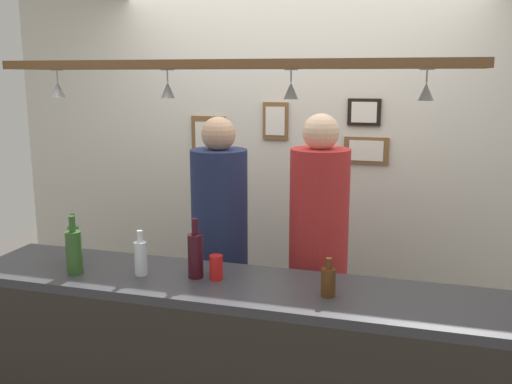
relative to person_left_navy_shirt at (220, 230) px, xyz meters
name	(u,v)px	position (x,y,z in m)	size (l,w,h in m)	color
back_wall	(296,170)	(0.29, 0.79, 0.25)	(4.40, 0.06, 2.60)	silver
bar_counter	(220,357)	(0.29, -0.81, -0.38)	(2.70, 0.55, 0.98)	#38383D
overhead_glass_rack	(231,65)	(0.29, -0.61, 0.97)	(2.20, 0.36, 0.04)	brown
hanging_wineglass_far_left	(58,88)	(-0.59, -0.68, 0.86)	(0.07, 0.07, 0.13)	silver
hanging_wineglass_left	(168,89)	(-0.01, -0.65, 0.86)	(0.07, 0.07, 0.13)	silver
hanging_wineglass_center_left	(291,90)	(0.57, -0.59, 0.86)	(0.07, 0.07, 0.13)	silver
hanging_wineglass_center	(426,91)	(1.15, -0.56, 0.86)	(0.07, 0.07, 0.13)	silver
person_left_navy_shirt	(220,230)	(0.00, 0.00, 0.00)	(0.34, 0.34, 1.73)	#2D334C
person_middle_red_shirt	(319,235)	(0.61, 0.00, 0.02)	(0.34, 0.34, 1.76)	#2D334C
bottle_beer_brown_stubby	(328,281)	(0.78, -0.70, 0.01)	(0.07, 0.07, 0.18)	#512D14
bottle_wine_dark_red	(195,254)	(0.11, -0.64, 0.06)	(0.08, 0.08, 0.30)	#380F19
bottle_champagne_green	(74,251)	(-0.50, -0.77, 0.06)	(0.08, 0.08, 0.30)	#2D5623
bottle_soda_clear	(141,257)	(-0.17, -0.69, 0.03)	(0.06, 0.06, 0.23)	silver
bottle_beer_green_import	(74,242)	(-0.62, -0.59, 0.04)	(0.06, 0.06, 0.26)	#336B2D
drink_can	(216,267)	(0.22, -0.64, 0.00)	(0.07, 0.07, 0.12)	red
picture_frame_caricature	(209,140)	(-0.35, 0.74, 0.46)	(0.26, 0.02, 0.34)	brown
picture_frame_upper_small	(364,112)	(0.76, 0.74, 0.68)	(0.22, 0.02, 0.18)	black
picture_frame_lower_pair	(366,151)	(0.79, 0.74, 0.42)	(0.30, 0.02, 0.18)	brown
picture_frame_crest	(275,121)	(0.15, 0.74, 0.60)	(0.18, 0.02, 0.26)	brown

